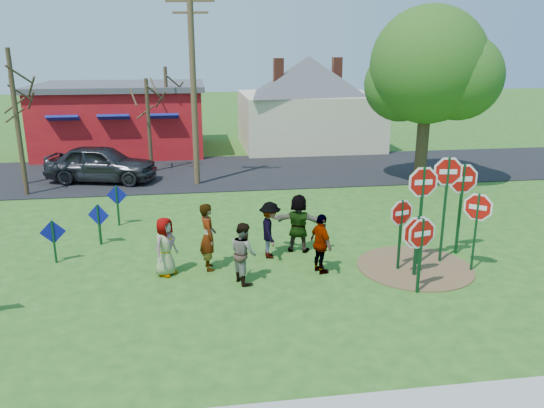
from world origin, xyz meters
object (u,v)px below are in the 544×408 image
at_px(stop_sign_a, 421,239).
at_px(person_a, 165,247).
at_px(stop_sign_b, 422,191).
at_px(suv, 101,163).
at_px(stop_sign_d, 462,186).
at_px(stop_sign_c, 447,185).
at_px(person_b, 208,237).
at_px(leafy_tree, 431,72).
at_px(utility_pole, 193,85).

relative_size(stop_sign_a, person_a, 1.30).
bearing_deg(stop_sign_a, person_a, 148.97).
xyz_separation_m(stop_sign_b, suv, (-10.26, 11.15, -1.29)).
bearing_deg(stop_sign_b, stop_sign_d, 21.52).
bearing_deg(stop_sign_c, stop_sign_b, -164.17).
relative_size(person_b, leafy_tree, 0.25).
bearing_deg(suv, stop_sign_b, -123.56).
bearing_deg(person_a, utility_pole, 29.27).
bearing_deg(stop_sign_c, utility_pole, 132.36).
height_order(suv, leafy_tree, leafy_tree).
bearing_deg(person_b, leafy_tree, -58.89).
xyz_separation_m(stop_sign_b, leafy_tree, (3.92, 8.63, 2.76)).
relative_size(stop_sign_a, suv, 0.43).
height_order(stop_sign_d, person_b, stop_sign_d).
relative_size(stop_sign_b, person_b, 1.58).
bearing_deg(stop_sign_b, stop_sign_a, -114.22).
bearing_deg(stop_sign_a, leafy_tree, 52.82).
xyz_separation_m(person_b, leafy_tree, (9.72, 8.05, 3.97)).
height_order(stop_sign_d, utility_pole, utility_pole).
bearing_deg(stop_sign_c, leafy_tree, 77.86).
bearing_deg(person_a, person_b, -44.03).
xyz_separation_m(stop_sign_b, utility_pole, (-6.01, 10.08, 2.19)).
xyz_separation_m(stop_sign_a, stop_sign_d, (2.19, 2.32, 0.65)).
bearing_deg(person_b, stop_sign_a, -122.32).
bearing_deg(suv, stop_sign_c, -121.33).
relative_size(stop_sign_c, person_b, 1.70).
height_order(person_a, suv, suv).
bearing_deg(stop_sign_d, person_a, -176.26).
bearing_deg(utility_pole, stop_sign_c, -55.95).
bearing_deg(utility_pole, stop_sign_d, -51.51).
distance_m(stop_sign_a, leafy_tree, 11.82).
distance_m(stop_sign_b, stop_sign_c, 0.75).
xyz_separation_m(person_a, utility_pole, (0.94, 9.74, 3.54)).
relative_size(stop_sign_a, leafy_tree, 0.27).
xyz_separation_m(stop_sign_a, person_a, (-6.25, 2.03, -0.61)).
distance_m(stop_sign_a, utility_pole, 13.24).
xyz_separation_m(stop_sign_d, person_a, (-8.45, -0.29, -1.26)).
xyz_separation_m(stop_sign_a, person_b, (-5.11, 2.25, -0.47)).
distance_m(stop_sign_a, person_b, 5.60).
relative_size(stop_sign_a, stop_sign_c, 0.65).
bearing_deg(leafy_tree, stop_sign_a, -114.11).
height_order(stop_sign_b, person_a, stop_sign_b).
bearing_deg(stop_sign_c, suv, 143.17).
bearing_deg(leafy_tree, person_b, -140.36).
relative_size(person_a, leafy_tree, 0.21).
relative_size(stop_sign_b, utility_pole, 0.36).
xyz_separation_m(stop_sign_a, stop_sign_c, (1.43, 1.78, 0.85)).
xyz_separation_m(suv, leafy_tree, (14.18, -2.52, 4.04)).
distance_m(stop_sign_b, person_a, 7.09).
xyz_separation_m(utility_pole, leafy_tree, (9.93, -1.45, 0.56)).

